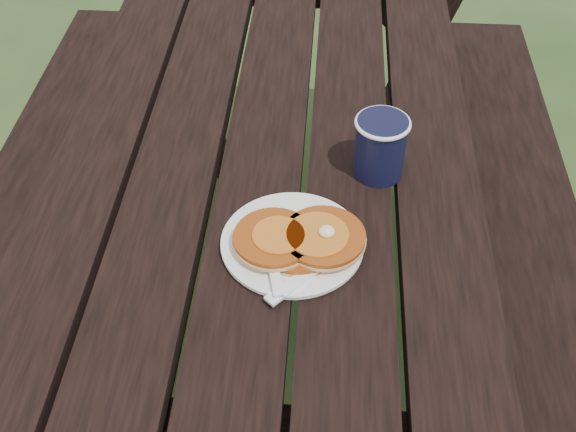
# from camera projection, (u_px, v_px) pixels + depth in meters

# --- Properties ---
(ground) EXTENTS (60.00, 60.00, 0.00)m
(ground) POSITION_uv_depth(u_px,v_px,m) (274.00, 346.00, 1.89)
(ground) COLOR #243C1A
(ground) RESTS_ON ground
(picnic_table) EXTENTS (1.36, 1.80, 0.75)m
(picnic_table) POSITION_uv_depth(u_px,v_px,m) (272.00, 251.00, 1.63)
(picnic_table) COLOR black
(picnic_table) RESTS_ON ground
(plate) EXTENTS (0.25, 0.25, 0.01)m
(plate) POSITION_uv_depth(u_px,v_px,m) (292.00, 244.00, 1.11)
(plate) COLOR white
(plate) RESTS_ON picnic_table
(pancake_stack) EXTENTS (0.20, 0.13, 0.04)m
(pancake_stack) POSITION_uv_depth(u_px,v_px,m) (300.00, 239.00, 1.09)
(pancake_stack) COLOR #A44612
(pancake_stack) RESTS_ON plate
(knife) EXTENTS (0.14, 0.15, 0.00)m
(knife) POSITION_uv_depth(u_px,v_px,m) (313.00, 269.00, 1.07)
(knife) COLOR white
(knife) RESTS_ON plate
(fork) EXTENTS (0.07, 0.16, 0.01)m
(fork) POSITION_uv_depth(u_px,v_px,m) (274.00, 268.00, 1.06)
(fork) COLOR white
(fork) RESTS_ON plate
(coffee_cup) EXTENTS (0.09, 0.09, 0.11)m
(coffee_cup) POSITION_uv_depth(u_px,v_px,m) (381.00, 144.00, 1.20)
(coffee_cup) COLOR black
(coffee_cup) RESTS_ON picnic_table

